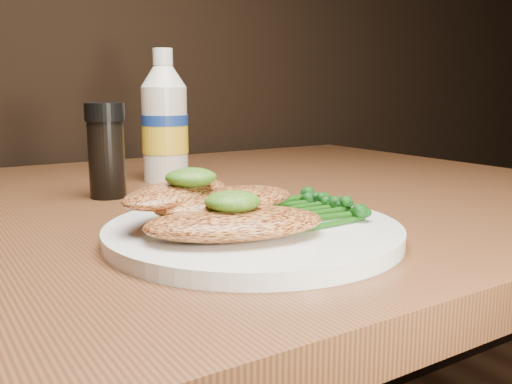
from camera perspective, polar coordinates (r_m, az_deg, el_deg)
plate at (r=0.50m, az=-0.28°, el=-4.10°), size 0.26×0.26×0.01m
chicken_front at (r=0.45m, az=-2.18°, el=-3.19°), size 0.17×0.12×0.02m
chicken_mid at (r=0.50m, az=-3.13°, el=-0.91°), size 0.15×0.09×0.02m
chicken_back at (r=0.50m, az=-8.04°, el=-0.14°), size 0.14×0.12×0.02m
pesto_front at (r=0.45m, az=-2.43°, el=-0.96°), size 0.06×0.06×0.02m
pesto_back at (r=0.49m, az=-6.65°, el=1.48°), size 0.06×0.05×0.02m
broccolini_bundle at (r=0.52m, az=4.66°, el=-1.56°), size 0.14×0.12×0.02m
mayo_bottle at (r=0.81m, az=-9.32°, el=7.68°), size 0.09×0.09×0.19m
pepper_grinder at (r=0.70m, az=-15.02°, el=4.09°), size 0.05×0.05×0.12m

